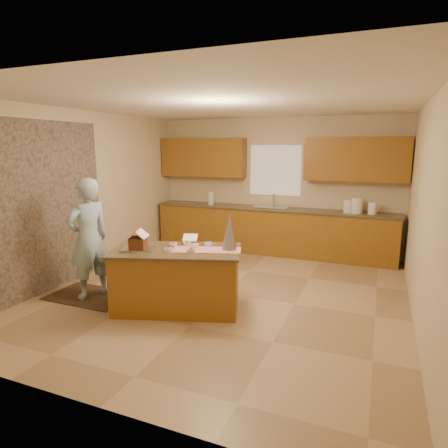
{
  "coord_description": "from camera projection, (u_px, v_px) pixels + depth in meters",
  "views": [
    {
      "loc": [
        2.02,
        -4.98,
        2.12
      ],
      "look_at": [
        -0.1,
        0.2,
        1.0
      ],
      "focal_mm": 30.96,
      "sensor_mm": 36.0,
      "label": 1
    }
  ],
  "objects": [
    {
      "name": "paper_towel",
      "position": [
        211.0,
        198.0,
        8.19
      ],
      "size": [
        0.12,
        0.12,
        0.26
      ],
      "primitive_type": "cylinder",
      "color": "white",
      "rests_on": "back_counter_top"
    },
    {
      "name": "tinsel_tree",
      "position": [
        229.0,
        231.0,
        4.96
      ],
      "size": [
        0.25,
        0.25,
        0.49
      ],
      "primitive_type": "cone",
      "rotation": [
        0.0,
        0.0,
        0.32
      ],
      "color": "silver",
      "rests_on": "island_top"
    },
    {
      "name": "canister_c",
      "position": [
        373.0,
        208.0,
        7.01
      ],
      "size": [
        0.15,
        0.15,
        0.22
      ],
      "primitive_type": "cylinder",
      "color": "white",
      "rests_on": "back_counter_top"
    },
    {
      "name": "wall_left",
      "position": [
        85.0,
        195.0,
        6.35
      ],
      "size": [
        5.5,
        5.5,
        0.0
      ],
      "primitive_type": "plane",
      "color": "beige",
      "rests_on": "floor"
    },
    {
      "name": "window_curtain",
      "position": [
        275.0,
        171.0,
        7.83
      ],
      "size": [
        1.05,
        0.03,
        1.0
      ],
      "primitive_type": "cube",
      "color": "white",
      "rests_on": "wall_back"
    },
    {
      "name": "floor",
      "position": [
        225.0,
        293.0,
        5.69
      ],
      "size": [
        5.5,
        5.5,
        0.0
      ],
      "primitive_type": "plane",
      "color": "tan",
      "rests_on": "ground"
    },
    {
      "name": "back_counter_top",
      "position": [
        271.0,
        209.0,
        7.73
      ],
      "size": [
        4.85,
        0.63,
        0.04
      ],
      "primitive_type": "cube",
      "color": "brown",
      "rests_on": "back_counter_base"
    },
    {
      "name": "island_top",
      "position": [
        176.0,
        251.0,
        5.01
      ],
      "size": [
        1.85,
        1.34,
        0.04
      ],
      "primitive_type": "cube",
      "rotation": [
        0.0,
        0.0,
        0.32
      ],
      "color": "brown",
      "rests_on": "island_base"
    },
    {
      "name": "candy_bowls",
      "position": [
        187.0,
        246.0,
        5.06
      ],
      "size": [
        0.54,
        0.57,
        0.05
      ],
      "color": "green",
      "rests_on": "island_top"
    },
    {
      "name": "sink",
      "position": [
        271.0,
        209.0,
        7.74
      ],
      "size": [
        0.7,
        0.45,
        0.12
      ],
      "primitive_type": "cube",
      "color": "silver",
      "rests_on": "back_counter_top"
    },
    {
      "name": "gingerbread_house",
      "position": [
        138.0,
        241.0,
        4.98
      ],
      "size": [
        0.31,
        0.31,
        0.25
      ],
      "color": "#572D16",
      "rests_on": "baking_tray"
    },
    {
      "name": "cookbook",
      "position": [
        190.0,
        238.0,
        5.31
      ],
      "size": [
        0.23,
        0.2,
        0.08
      ],
      "primitive_type": "cube",
      "rotation": [
        -1.13,
        0.0,
        0.32
      ],
      "color": "white",
      "rests_on": "island_top"
    },
    {
      "name": "baking_tray",
      "position": [
        138.0,
        249.0,
        5.0
      ],
      "size": [
        0.48,
        0.41,
        0.02
      ],
      "primitive_type": "cube",
      "rotation": [
        0.0,
        0.0,
        0.32
      ],
      "color": "silver",
      "rests_on": "island_top"
    },
    {
      "name": "boy",
      "position": [
        89.0,
        239.0,
        5.39
      ],
      "size": [
        0.59,
        0.72,
        1.7
      ],
      "primitive_type": "imported",
      "rotation": [
        0.0,
        0.0,
        -1.92
      ],
      "color": "#9CBFDD",
      "rests_on": "rug"
    },
    {
      "name": "wall_back",
      "position": [
        275.0,
        185.0,
        7.92
      ],
      "size": [
        5.5,
        5.5,
        0.0
      ],
      "primitive_type": "plane",
      "color": "beige",
      "rests_on": "floor"
    },
    {
      "name": "canister_a",
      "position": [
        348.0,
        206.0,
        7.16
      ],
      "size": [
        0.17,
        0.17,
        0.24
      ],
      "primitive_type": "cylinder",
      "color": "white",
      "rests_on": "back_counter_top"
    },
    {
      "name": "canister_b",
      "position": [
        357.0,
        205.0,
        7.1
      ],
      "size": [
        0.2,
        0.2,
        0.28
      ],
      "primitive_type": "cylinder",
      "color": "white",
      "rests_on": "back_counter_top"
    },
    {
      "name": "wall_front",
      "position": [
        89.0,
        250.0,
        2.93
      ],
      "size": [
        5.5,
        5.5,
        0.0
      ],
      "primitive_type": "plane",
      "color": "beige",
      "rests_on": "floor"
    },
    {
      "name": "wall_right",
      "position": [
        424.0,
        214.0,
        4.5
      ],
      "size": [
        5.5,
        5.5,
        0.0
      ],
      "primitive_type": "plane",
      "color": "beige",
      "rests_on": "floor"
    },
    {
      "name": "faucet",
      "position": [
        274.0,
        200.0,
        7.87
      ],
      "size": [
        0.03,
        0.03,
        0.28
      ],
      "primitive_type": "cylinder",
      "color": "silver",
      "rests_on": "back_counter_top"
    },
    {
      "name": "stone_accent",
      "position": [
        48.0,
        208.0,
        5.64
      ],
      "size": [
        0.0,
        2.5,
        2.5
      ],
      "primitive_type": "plane",
      "rotation": [
        1.57,
        0.0,
        1.57
      ],
      "color": "gray",
      "rests_on": "wall_left"
    },
    {
      "name": "rug",
      "position": [
        90.0,
        296.0,
        5.58
      ],
      "size": [
        1.15,
        0.75,
        0.01
      ],
      "primitive_type": "cube",
      "color": "black",
      "rests_on": "floor"
    },
    {
      "name": "island_base",
      "position": [
        177.0,
        280.0,
        5.09
      ],
      "size": [
        1.76,
        1.25,
        0.78
      ],
      "primitive_type": "cube",
      "rotation": [
        0.0,
        0.0,
        0.32
      ],
      "color": "olive",
      "rests_on": "floor"
    },
    {
      "name": "ceiling",
      "position": [
        225.0,
        103.0,
        5.16
      ],
      "size": [
        5.5,
        5.5,
        0.0
      ],
      "primitive_type": "plane",
      "color": "silver",
      "rests_on": "floor"
    },
    {
      "name": "table_runner",
      "position": [
        207.0,
        250.0,
        4.98
      ],
      "size": [
        0.94,
        0.58,
        0.01
      ],
      "primitive_type": "cube",
      "rotation": [
        0.0,
        0.0,
        0.32
      ],
      "color": "#B90D29",
      "rests_on": "island_top"
    },
    {
      "name": "upper_cabinet_left",
      "position": [
        203.0,
        157.0,
        8.22
      ],
      "size": [
        1.85,
        0.35,
        0.8
      ],
      "primitive_type": "cube",
      "color": "olive",
      "rests_on": "wall_back"
    },
    {
      "name": "back_counter_base",
      "position": [
        270.0,
        231.0,
        7.82
      ],
      "size": [
        4.8,
        0.6,
        0.88
      ],
      "primitive_type": "cube",
      "color": "olive",
      "rests_on": "floor"
    },
    {
      "name": "upper_cabinet_right",
      "position": [
        356.0,
        159.0,
        7.07
      ],
      "size": [
        1.85,
        0.35,
        0.8
      ],
      "primitive_type": "cube",
      "color": "olive",
      "rests_on": "wall_back"
    }
  ]
}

